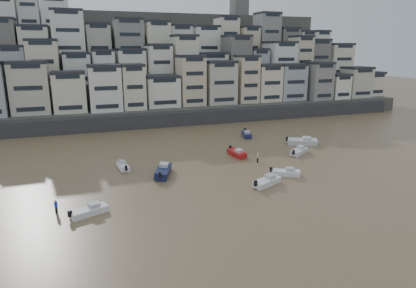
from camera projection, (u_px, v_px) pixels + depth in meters
name	position (u px, v px, depth m)	size (l,w,h in m)	color
ground	(221.00, 278.00, 32.45)	(400.00, 400.00, 0.00)	olive
harbor_wall	(164.00, 120.00, 94.51)	(140.00, 3.00, 3.50)	#38383A
hillside	(151.00, 67.00, 129.52)	(141.04, 66.00, 50.00)	#4C4C47
boat_c	(163.00, 170.00, 58.56)	(6.58, 2.15, 1.80)	#14193F
boat_a	(267.00, 181.00, 54.23)	(5.47, 1.79, 1.49)	white
boat_f	(123.00, 165.00, 61.50)	(4.70, 1.54, 1.28)	white
boat_b	(286.00, 172.00, 58.42)	(4.83, 1.58, 1.32)	white
boat_i	(247.00, 133.00, 83.91)	(5.60, 1.83, 1.53)	#161D45
boat_j	(89.00, 210.00, 44.65)	(4.90, 1.60, 1.34)	white
boat_g	(302.00, 141.00, 76.70)	(6.58, 2.15, 1.80)	silver
boat_e	(237.00, 152.00, 68.89)	(5.40, 1.77, 1.47)	#AE1615
boat_d	(299.00, 150.00, 70.13)	(5.51, 1.80, 1.50)	silver
person_blue	(56.00, 207.00, 45.03)	(0.44, 0.44, 1.74)	#1A36C6
person_pink	(258.00, 158.00, 65.13)	(0.44, 0.44, 1.74)	tan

